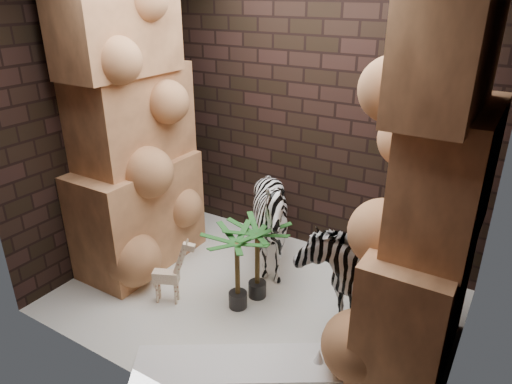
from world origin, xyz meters
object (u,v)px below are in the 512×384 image
Objects in this scene: zebra_left at (271,226)px; giraffe_toy at (165,270)px; zebra_right at (350,250)px; palm_front at (257,261)px; palm_back at (237,271)px; surfboard at (243,365)px.

zebra_left reaches higher than giraffe_toy.
zebra_right is 0.91m from zebra_left.
zebra_left is 1.53× the size of palm_front.
palm_back is (0.60, 0.28, 0.04)m from giraffe_toy.
palm_front is (0.67, 0.51, 0.04)m from giraffe_toy.
zebra_left reaches higher than surfboard.
surfboard is (1.05, -0.33, -0.32)m from giraffe_toy.
palm_back reaches higher than surfboard.
surfboard is (0.48, -1.27, -0.51)m from zebra_left.
palm_back reaches higher than giraffe_toy.
zebra_left is 1.45m from surfboard.
palm_front is at bearing -169.60° from zebra_right.
palm_back is at bearing 93.63° from surfboard.
zebra_right is at bearing 36.37° from surfboard.
palm_front is at bearing 12.55° from giraffe_toy.
palm_back is at bearing -157.58° from zebra_right.
giraffe_toy is 0.84m from palm_front.
zebra_right is at bearing 28.05° from palm_back.
surfboard is (-0.41, -1.07, -0.61)m from zebra_right.
zebra_right reaches higher than giraffe_toy.
giraffe_toy is 0.89× the size of palm_front.
zebra_right is 1.85× the size of giraffe_toy.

